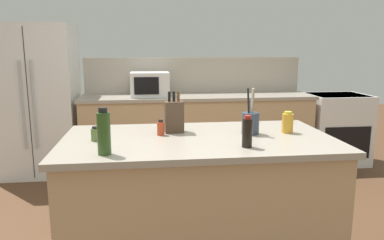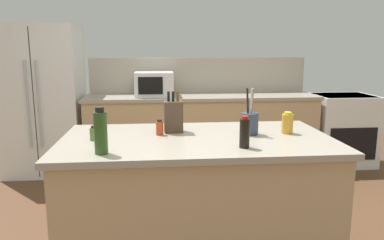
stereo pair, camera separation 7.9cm
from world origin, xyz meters
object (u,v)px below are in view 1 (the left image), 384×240
object	(u,v)px
honey_jar	(288,123)
range_oven	(335,128)
microwave	(150,84)
knife_block	(174,116)
olive_oil_bottle	(104,133)
spice_jar_paprika	(161,128)
utensil_crock	(250,122)
soy_sauce_bottle	(247,132)
refrigerator	(38,101)
spice_jar_oregano	(95,134)

from	to	relation	value
honey_jar	range_oven	bearing A→B (deg)	54.54
range_oven	microwave	world-z (taller)	microwave
knife_block	range_oven	bearing A→B (deg)	38.54
range_oven	olive_oil_bottle	distance (m)	3.79
honey_jar	spice_jar_paprika	xyz separation A→B (m)	(-0.89, 0.04, -0.02)
spice_jar_paprika	olive_oil_bottle	world-z (taller)	olive_oil_bottle
utensil_crock	range_oven	bearing A→B (deg)	50.10
utensil_crock	soy_sauce_bottle	xyz separation A→B (m)	(-0.12, -0.34, 0.01)
knife_block	soy_sauce_bottle	bearing A→B (deg)	-51.20
honey_jar	spice_jar_paprika	distance (m)	0.89
knife_block	utensil_crock	distance (m)	0.54
microwave	utensil_crock	distance (m)	2.25
refrigerator	utensil_crock	bearing A→B (deg)	-47.51
refrigerator	knife_block	world-z (taller)	refrigerator
spice_jar_oregano	utensil_crock	bearing A→B (deg)	3.58
knife_block	spice_jar_paprika	distance (m)	0.14
spice_jar_paprika	soy_sauce_bottle	distance (m)	0.63
olive_oil_bottle	spice_jar_paprika	bearing A→B (deg)	52.24
knife_block	honey_jar	world-z (taller)	knife_block
refrigerator	range_oven	size ratio (longest dim) A/B	1.96
honey_jar	refrigerator	bearing A→B (deg)	136.20
spice_jar_paprika	soy_sauce_bottle	size ratio (longest dim) A/B	0.56
microwave	knife_block	distance (m)	2.03
refrigerator	knife_block	xyz separation A→B (m)	(1.49, -2.07, 0.15)
spice_jar_oregano	spice_jar_paprika	bearing A→B (deg)	14.23
microwave	soy_sauce_bottle	size ratio (longest dim) A/B	2.40
microwave	soy_sauce_bottle	distance (m)	2.54
microwave	olive_oil_bottle	bearing A→B (deg)	-96.54
spice_jar_oregano	honey_jar	bearing A→B (deg)	3.14
microwave	utensil_crock	bearing A→B (deg)	-72.82
soy_sauce_bottle	honey_jar	bearing A→B (deg)	41.66
utensil_crock	knife_block	bearing A→B (deg)	166.79
range_oven	honey_jar	xyz separation A→B (m)	(-1.52, -2.14, 0.54)
refrigerator	spice_jar_oregano	size ratio (longest dim) A/B	18.94
refrigerator	honey_jar	xyz separation A→B (m)	(2.28, -2.19, 0.11)
spice_jar_paprika	honey_jar	bearing A→B (deg)	-2.28
refrigerator	utensil_crock	xyz separation A→B (m)	(2.01, -2.20, 0.12)
refrigerator	honey_jar	distance (m)	3.17
knife_block	spice_jar_oregano	bearing A→B (deg)	-162.86
utensil_crock	spice_jar_paprika	distance (m)	0.62
spice_jar_paprika	utensil_crock	bearing A→B (deg)	-3.91
honey_jar	spice_jar_oregano	xyz separation A→B (m)	(-1.32, -0.07, -0.03)
utensil_crock	soy_sauce_bottle	bearing A→B (deg)	-108.97
olive_oil_bottle	spice_jar_oregano	distance (m)	0.35
spice_jar_oregano	knife_block	bearing A→B (deg)	19.74
honey_jar	soy_sauce_bottle	size ratio (longest dim) A/B	0.78
range_oven	microwave	distance (m)	2.53
utensil_crock	spice_jar_paprika	size ratio (longest dim) A/B	2.97
microwave	knife_block	size ratio (longest dim) A/B	1.61
refrigerator	spice_jar_oregano	xyz separation A→B (m)	(0.97, -2.26, 0.08)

